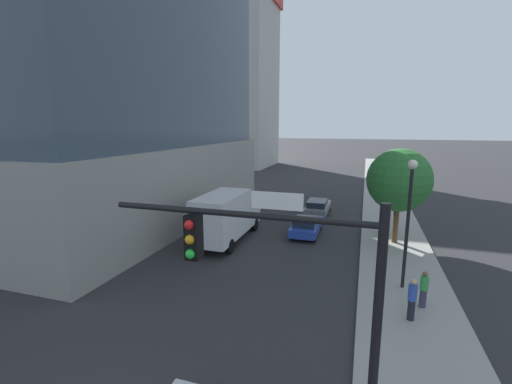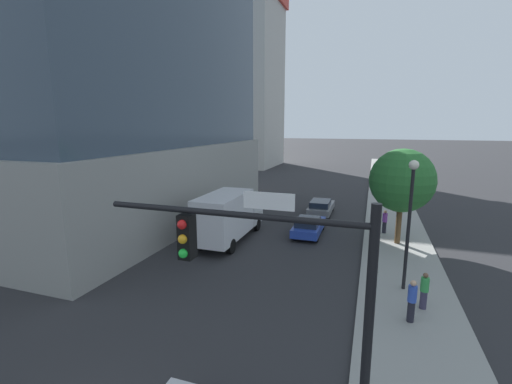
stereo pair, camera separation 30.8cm
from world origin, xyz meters
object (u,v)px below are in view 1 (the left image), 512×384
(pedestrian_blue_shirt, at_px, (412,299))
(box_truck, at_px, (227,215))
(car_blue, at_px, (306,226))
(pedestrian_purple_shirt, at_px, (382,221))
(traffic_light_pole, at_px, (286,282))
(pedestrian_green_shirt, at_px, (424,289))
(street_tree, at_px, (399,180))
(street_lamp, at_px, (409,207))
(car_gray, at_px, (318,207))
(construction_building, at_px, (230,71))

(pedestrian_blue_shirt, bearing_deg, box_truck, 146.90)
(car_blue, bearing_deg, pedestrian_blue_shirt, -59.79)
(box_truck, distance_m, pedestrian_purple_shirt, 11.25)
(traffic_light_pole, relative_size, pedestrian_green_shirt, 3.93)
(box_truck, height_order, pedestrian_green_shirt, box_truck)
(street_tree, distance_m, pedestrian_green_shirt, 9.27)
(street_lamp, distance_m, car_blue, 9.90)
(street_lamp, relative_size, pedestrian_blue_shirt, 3.53)
(car_gray, relative_size, pedestrian_purple_shirt, 2.74)
(pedestrian_green_shirt, height_order, pedestrian_purple_shirt, pedestrian_purple_shirt)
(pedestrian_blue_shirt, bearing_deg, pedestrian_purple_shirt, 93.46)
(pedestrian_purple_shirt, distance_m, pedestrian_blue_shirt, 11.95)
(car_blue, bearing_deg, street_lamp, -50.72)
(street_lamp, distance_m, car_gray, 14.89)
(car_blue, height_order, pedestrian_green_shirt, pedestrian_green_shirt)
(car_gray, distance_m, pedestrian_purple_shirt, 6.74)
(car_blue, xyz_separation_m, box_truck, (-4.92, -3.09, 1.19))
(construction_building, bearing_deg, pedestrian_purple_shirt, -54.79)
(street_tree, relative_size, box_truck, 0.84)
(street_tree, xyz_separation_m, car_gray, (-5.97, 6.33, -3.63))
(street_lamp, height_order, pedestrian_green_shirt, street_lamp)
(construction_building, distance_m, pedestrian_purple_shirt, 49.31)
(traffic_light_pole, bearing_deg, car_blue, 97.73)
(street_tree, bearing_deg, box_truck, -165.45)
(car_blue, height_order, box_truck, box_truck)
(construction_building, relative_size, street_tree, 6.69)
(construction_building, xyz_separation_m, pedestrian_blue_shirt, (27.45, -49.80, -16.75))
(car_blue, relative_size, pedestrian_blue_shirt, 2.52)
(traffic_light_pole, bearing_deg, box_truck, 117.02)
(box_truck, bearing_deg, pedestrian_green_shirt, -26.90)
(car_blue, height_order, pedestrian_blue_shirt, pedestrian_blue_shirt)
(traffic_light_pole, bearing_deg, street_tree, 78.05)
(street_tree, relative_size, pedestrian_green_shirt, 3.87)
(box_truck, bearing_deg, construction_building, 111.25)
(construction_building, distance_m, street_lamp, 55.95)
(street_tree, height_order, pedestrian_blue_shirt, street_tree)
(car_blue, distance_m, pedestrian_green_shirt, 11.02)
(traffic_light_pole, height_order, pedestrian_blue_shirt, traffic_light_pole)
(traffic_light_pole, distance_m, pedestrian_green_shirt, 10.08)
(street_lamp, relative_size, pedestrian_green_shirt, 3.82)
(car_gray, xyz_separation_m, pedestrian_green_shirt, (6.51, -14.96, 0.26))
(construction_building, distance_m, pedestrian_green_shirt, 58.54)
(construction_building, bearing_deg, street_tree, -55.43)
(pedestrian_blue_shirt, bearing_deg, pedestrian_green_shirt, 64.36)
(pedestrian_purple_shirt, height_order, pedestrian_blue_shirt, pedestrian_blue_shirt)
(street_lamp, bearing_deg, pedestrian_green_shirt, -69.35)
(pedestrian_green_shirt, distance_m, pedestrian_purple_shirt, 10.75)
(car_gray, distance_m, car_blue, 6.07)
(construction_building, distance_m, street_tree, 50.32)
(car_blue, bearing_deg, traffic_light_pole, -82.27)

